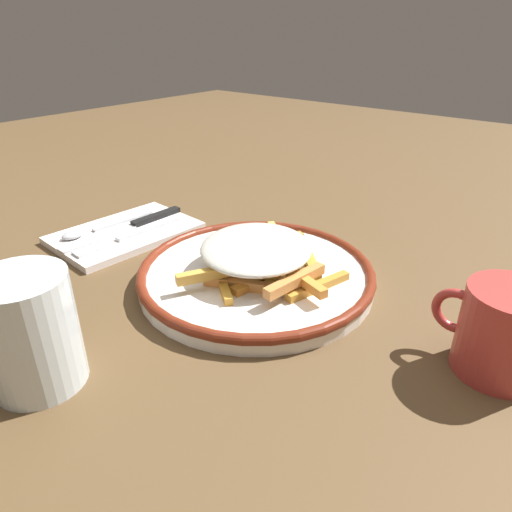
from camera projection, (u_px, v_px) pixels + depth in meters
ground_plane at (256, 283)px, 0.59m from camera, size 2.60×2.60×0.00m
plate at (256, 274)px, 0.58m from camera, size 0.30×0.30×0.02m
fries_heap at (256, 252)px, 0.57m from camera, size 0.21×0.22×0.04m
napkin at (126, 233)px, 0.71m from camera, size 0.15×0.22×0.01m
fork at (129, 236)px, 0.68m from camera, size 0.03×0.18×0.01m
knife at (135, 224)px, 0.72m from camera, size 0.02×0.21×0.01m
spoon at (93, 229)px, 0.70m from camera, size 0.03×0.15×0.01m
water_glass at (30, 332)px, 0.40m from camera, size 0.08×0.08×0.11m
coffee_mug at (503, 332)px, 0.42m from camera, size 0.11×0.08×0.09m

